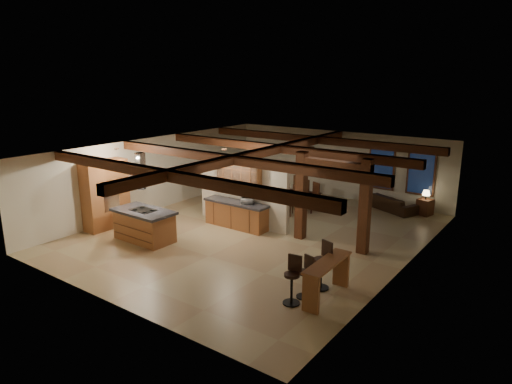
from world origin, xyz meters
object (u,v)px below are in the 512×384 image
dining_table (296,201)px  bar_counter (327,274)px  sofa (392,203)px  kitchen_island (144,225)px

dining_table → bar_counter: bearing=-60.3°
dining_table → sofa: dining_table is taller
kitchen_island → sofa: bearing=56.3°
dining_table → bar_counter: size_ratio=0.99×
sofa → kitchen_island: bearing=80.7°
bar_counter → kitchen_island: bearing=179.4°
sofa → bar_counter: bar_counter is taller
kitchen_island → bar_counter: (6.68, -0.07, 0.12)m
dining_table → bar_counter: bar_counter is taller
dining_table → bar_counter: (4.57, -6.12, 0.33)m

